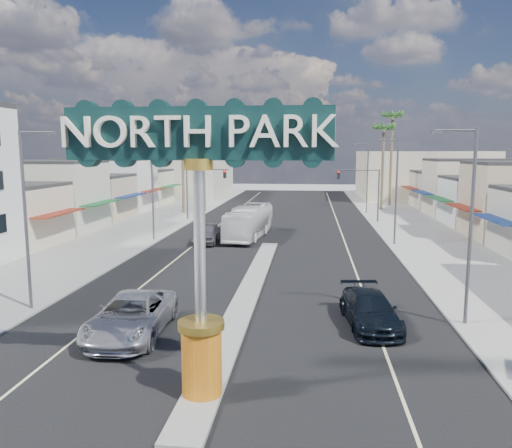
% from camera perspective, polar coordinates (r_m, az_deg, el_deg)
% --- Properties ---
extents(ground, '(160.00, 160.00, 0.00)m').
position_cam_1_polar(ground, '(43.90, 1.71, -2.18)').
color(ground, gray).
rests_on(ground, ground).
extents(road, '(20.00, 120.00, 0.01)m').
position_cam_1_polar(road, '(43.90, 1.71, -2.17)').
color(road, black).
rests_on(road, ground).
extents(median_island, '(1.30, 30.00, 0.16)m').
position_cam_1_polar(median_island, '(28.38, -0.91, -7.87)').
color(median_island, gray).
rests_on(median_island, ground).
extents(sidewalk_left, '(8.00, 120.00, 0.12)m').
position_cam_1_polar(sidewalk_left, '(47.10, -15.53, -1.69)').
color(sidewalk_left, gray).
rests_on(sidewalk_left, ground).
extents(sidewalk_right, '(8.00, 120.00, 0.12)m').
position_cam_1_polar(sidewalk_right, '(45.02, 19.78, -2.33)').
color(sidewalk_right, gray).
rests_on(sidewalk_right, ground).
extents(storefront_row_left, '(12.00, 42.00, 6.00)m').
position_cam_1_polar(storefront_row_left, '(62.59, -19.76, 3.24)').
color(storefront_row_left, beige).
rests_on(storefront_row_left, ground).
extents(storefront_row_right, '(12.00, 42.00, 6.00)m').
position_cam_1_polar(storefront_row_right, '(59.90, 26.38, 2.66)').
color(storefront_row_right, '#B7B29E').
rests_on(storefront_row_right, ground).
extents(backdrop_far_left, '(20.00, 20.00, 8.00)m').
position_cam_1_polar(backdrop_far_left, '(91.72, -9.86, 5.69)').
color(backdrop_far_left, '#B7B29E').
rests_on(backdrop_far_left, ground).
extents(backdrop_far_right, '(20.00, 20.00, 8.00)m').
position_cam_1_polar(backdrop_far_right, '(90.06, 18.27, 5.35)').
color(backdrop_far_right, beige).
rests_on(backdrop_far_right, ground).
extents(gateway_sign, '(8.20, 1.50, 9.15)m').
position_cam_1_polar(gateway_sign, '(15.54, -6.51, 0.66)').
color(gateway_sign, '#D85210').
rests_on(gateway_sign, median_island).
extents(traffic_signal_left, '(5.09, 0.45, 6.00)m').
position_cam_1_polar(traffic_signal_left, '(58.53, -6.19, 4.62)').
color(traffic_signal_left, '#47474C').
rests_on(traffic_signal_left, ground).
extents(traffic_signal_right, '(5.09, 0.45, 6.00)m').
position_cam_1_polar(traffic_signal_right, '(57.44, 12.07, 4.41)').
color(traffic_signal_right, '#47474C').
rests_on(traffic_signal_right, ground).
extents(streetlight_l_near, '(2.03, 0.22, 9.00)m').
position_cam_1_polar(streetlight_l_near, '(27.04, -24.60, 1.36)').
color(streetlight_l_near, '#47474C').
rests_on(streetlight_l_near, ground).
extents(streetlight_l_mid, '(2.03, 0.22, 9.00)m').
position_cam_1_polar(streetlight_l_mid, '(45.31, -11.57, 4.44)').
color(streetlight_l_mid, '#47474C').
rests_on(streetlight_l_mid, ground).
extents(streetlight_l_far, '(2.03, 0.22, 9.00)m').
position_cam_1_polar(streetlight_l_far, '(66.56, -5.76, 5.74)').
color(streetlight_l_far, '#47474C').
rests_on(streetlight_l_far, ground).
extents(streetlight_r_near, '(2.03, 0.22, 9.00)m').
position_cam_1_polar(streetlight_r_near, '(24.25, 23.03, 0.74)').
color(streetlight_r_near, '#47474C').
rests_on(streetlight_r_near, ground).
extents(streetlight_r_mid, '(2.03, 0.22, 9.00)m').
position_cam_1_polar(streetlight_r_mid, '(43.70, 15.54, 4.17)').
color(streetlight_r_mid, '#47474C').
rests_on(streetlight_r_mid, ground).
extents(streetlight_r_far, '(2.03, 0.22, 9.00)m').
position_cam_1_polar(streetlight_r_far, '(65.48, 12.49, 5.55)').
color(streetlight_r_far, '#47474C').
rests_on(streetlight_r_far, ground).
extents(palm_left_far, '(2.60, 2.60, 13.10)m').
position_cam_1_polar(palm_left_far, '(65.24, -8.47, 11.30)').
color(palm_left_far, brown).
rests_on(palm_left_far, ground).
extents(palm_right_mid, '(2.60, 2.60, 12.10)m').
position_cam_1_polar(palm_right_mid, '(69.75, 14.41, 10.19)').
color(palm_right_mid, brown).
rests_on(palm_right_mid, ground).
extents(palm_right_far, '(2.60, 2.60, 14.10)m').
position_cam_1_polar(palm_right_far, '(76.05, 15.34, 11.33)').
color(palm_right_far, brown).
rests_on(palm_right_far, ground).
extents(suv_left, '(3.15, 6.44, 1.76)m').
position_cam_1_polar(suv_left, '(22.74, -14.05, -10.15)').
color(suv_left, '#B9B9BE').
rests_on(suv_left, ground).
extents(suv_right, '(2.77, 5.55, 1.55)m').
position_cam_1_polar(suv_right, '(23.81, 12.88, -9.53)').
color(suv_right, black).
rests_on(suv_right, ground).
extents(car_parked_left, '(2.24, 5.25, 1.77)m').
position_cam_1_polar(car_parked_left, '(44.06, -5.62, -1.01)').
color(car_parked_left, '#5B5B60').
rests_on(car_parked_left, ground).
extents(city_bus, '(3.59, 10.80, 2.95)m').
position_cam_1_polar(city_bus, '(46.46, -0.78, 0.25)').
color(city_bus, silver).
rests_on(city_bus, ground).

